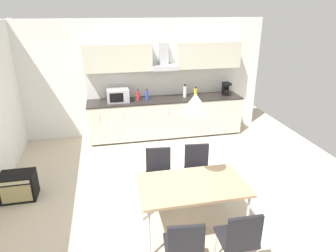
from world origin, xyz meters
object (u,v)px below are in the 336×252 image
dining_table (192,187)px  guitar_amp (19,186)px  bottle_red (138,96)px  bottle_yellow (196,93)px  chair_near_right (240,237)px  bottle_white (185,92)px  pendant_lamp (196,103)px  chair_far_right (197,166)px  chair_near_left (184,246)px  bottle_blue (147,95)px  microwave (118,95)px  chair_far_left (159,171)px  coffee_maker (226,89)px

dining_table → guitar_amp: (-2.46, 1.31, -0.48)m
bottle_red → bottle_yellow: 1.34m
chair_near_right → bottle_white: bearing=83.3°
chair_near_right → pendant_lamp: 1.56m
bottle_white → guitar_amp: 3.93m
chair_far_right → chair_near_right: same height
chair_near_left → bottle_blue: bearing=87.0°
microwave → bottle_yellow: size_ratio=1.99×
chair_far_right → microwave: bearing=112.9°
chair_far_left → chair_near_left: bearing=-90.7°
bottle_white → pendant_lamp: size_ratio=0.95×
chair_far_left → chair_near_right: (0.61, -1.58, 0.00)m
bottle_blue → guitar_amp: 3.18m
bottle_red → chair_far_left: size_ratio=0.28×
chair_near_left → microwave: bearing=95.9°
coffee_maker → dining_table: bearing=-118.3°
dining_table → chair_near_left: bearing=-112.0°
coffee_maker → pendant_lamp: 3.86m
bottle_blue → bottle_white: (0.90, 0.07, 0.02)m
bottle_red → chair_near_right: size_ratio=0.28×
chair_far_right → chair_near_right: size_ratio=1.00×
dining_table → chair_far_right: bearing=68.0°
chair_near_right → chair_near_left: bearing=180.0°
dining_table → pendant_lamp: pendant_lamp is taller
bottle_blue → chair_far_left: 2.54m
guitar_amp → bottle_yellow: bearing=29.7°
dining_table → chair_far_left: 0.86m
coffee_maker → guitar_amp: (-4.26, -2.02, -0.84)m
bottle_white → chair_near_right: bearing=-96.7°
microwave → bottle_blue: 0.64m
bottle_white → chair_near_left: (-1.11, -4.13, -0.51)m
bottle_red → pendant_lamp: (0.30, -3.32, 0.82)m
microwave → chair_far_right: (1.06, -2.51, -0.52)m
bottle_red → chair_far_right: bearing=-76.3°
microwave → chair_near_right: microwave is taller
chair_far_right → chair_near_right: (-0.01, -1.58, 0.00)m
microwave → coffee_maker: bearing=0.6°
microwave → chair_far_left: bearing=-80.0°
bottle_red → chair_far_left: bottle_red is taller
coffee_maker → bottle_yellow: size_ratio=1.24×
bottle_red → dining_table: (0.30, -3.32, -0.31)m
bottle_red → chair_far_left: bearing=-90.1°
coffee_maker → chair_far_left: (-2.09, -2.54, -0.52)m
bottle_white → guitar_amp: bearing=-148.0°
coffee_maker → bottle_yellow: bearing=-178.0°
dining_table → bottle_red: bearing=95.1°
bottle_white → chair_far_left: 2.82m
chair_far_right → bottle_red: bearing=103.7°
microwave → dining_table: microwave is taller
dining_table → chair_near_right: bearing=-68.7°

